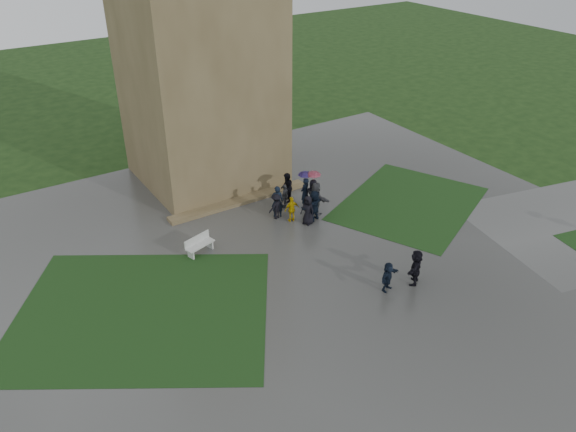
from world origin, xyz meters
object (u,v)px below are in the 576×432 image
tower (197,36)px  pedestrian_mid (388,277)px  pedestrian_near (416,267)px  bench (199,244)px

tower → pedestrian_mid: bearing=-83.8°
pedestrian_mid → pedestrian_near: pedestrian_near is taller
tower → pedestrian_mid: size_ratio=12.10×
tower → pedestrian_mid: tower is taller
tower → bench: tower is taller
bench → pedestrian_mid: bearing=-68.6°
tower → pedestrian_near: 18.16m
pedestrian_mid → pedestrian_near: size_ratio=0.83×
tower → pedestrian_mid: (1.70, -15.67, -8.24)m
pedestrian_mid → pedestrian_near: 1.49m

